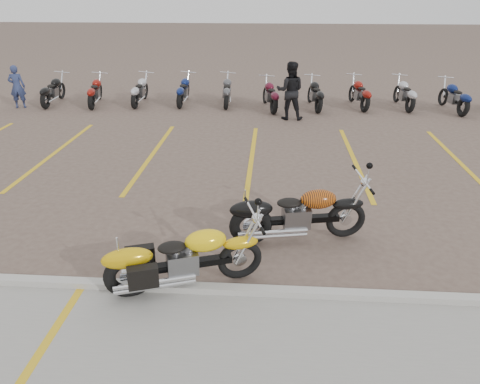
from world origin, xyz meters
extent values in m
plane|color=#6F5B4F|center=(0.00, 0.00, 0.00)|extent=(100.00, 100.00, 0.00)
cube|color=#ADAAA3|center=(0.00, -2.00, 0.06)|extent=(60.00, 0.18, 0.12)
torus|color=black|center=(0.07, -1.61, 0.34)|extent=(0.70, 0.34, 0.70)
torus|color=black|center=(-1.50, -2.15, 0.34)|extent=(0.76, 0.42, 0.74)
cube|color=black|center=(-0.71, -1.88, 0.41)|extent=(1.36, 0.58, 0.11)
cube|color=slate|center=(-0.76, -1.90, 0.47)|extent=(0.53, 0.45, 0.36)
ellipsoid|color=yellow|center=(-0.43, -1.78, 0.79)|extent=(0.70, 0.53, 0.32)
ellipsoid|color=black|center=(-0.90, -1.94, 0.75)|extent=(0.49, 0.40, 0.13)
torus|color=black|center=(1.87, -0.17, 0.35)|extent=(0.73, 0.26, 0.72)
torus|color=black|center=(0.19, -0.50, 0.35)|extent=(0.79, 0.33, 0.76)
cube|color=black|center=(1.03, -0.34, 0.42)|extent=(1.44, 0.41, 0.11)
cube|color=slate|center=(0.98, -0.35, 0.49)|extent=(0.52, 0.42, 0.38)
ellipsoid|color=black|center=(1.33, -0.28, 0.82)|extent=(0.70, 0.47, 0.33)
ellipsoid|color=black|center=(0.84, -0.38, 0.77)|extent=(0.48, 0.37, 0.13)
imported|color=navy|center=(-8.87, 8.87, 0.78)|extent=(0.64, 0.49, 1.56)
imported|color=black|center=(1.08, 7.97, 0.96)|extent=(0.98, 0.78, 1.92)
camera|label=1|loc=(0.52, -7.74, 4.24)|focal=35.00mm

